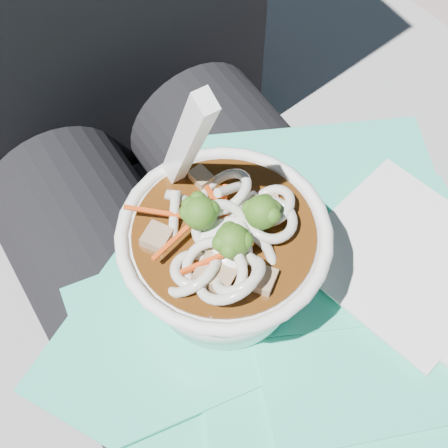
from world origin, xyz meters
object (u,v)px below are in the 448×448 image
stone_ledge (180,319)px  udon_bowl (224,254)px  plastic_bag (310,310)px  person_body (191,229)px  lap (247,325)px

stone_ledge → udon_bowl: size_ratio=5.13×
stone_ledge → udon_bowl: udon_bowl is taller
plastic_bag → udon_bowl: udon_bowl is taller
stone_ledge → plastic_bag: size_ratio=2.51×
person_body → lap: bearing=-90.0°
udon_bowl → lap: bearing=-11.5°
stone_ledge → udon_bowl: (-0.02, -0.15, 0.42)m
person_body → plastic_bag: size_ratio=2.44×
lap → stone_ledge: bearing=90.0°
lap → plastic_bag: size_ratio=1.21×
plastic_bag → udon_bowl: bearing=134.7°
lap → person_body: 0.10m
lap → udon_bowl: size_ratio=2.46×
udon_bowl → person_body: bearing=76.8°
stone_ledge → person_body: 0.32m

